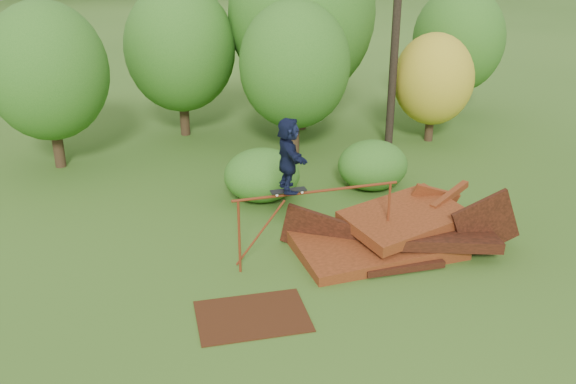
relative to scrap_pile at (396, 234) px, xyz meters
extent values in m
plane|color=#2D5116|center=(-1.82, -1.68, -0.37)|extent=(240.00, 240.00, 0.00)
cube|color=#4A220D|center=(-0.51, -0.01, -0.19)|extent=(4.11, 2.78, 0.65)
cube|color=black|center=(0.99, -0.31, 0.05)|extent=(2.90, 2.12, 0.52)
cube|color=#4A220D|center=(0.29, 0.19, 0.33)|extent=(3.32, 2.71, 0.60)
cube|color=black|center=(2.09, -0.51, 0.28)|extent=(1.87, 0.13, 1.82)
cube|color=#4A220D|center=(1.29, 0.99, 0.18)|extent=(1.53, 0.45, 1.47)
cube|color=black|center=(-1.71, 0.39, -0.02)|extent=(2.01, 1.20, 1.43)
cube|color=black|center=(-0.21, -1.21, -0.25)|extent=(1.91, 0.23, 0.16)
cube|color=#4A220D|center=(1.69, 0.69, 0.58)|extent=(1.40, 0.99, 0.38)
cylinder|color=maroon|center=(-3.88, -0.32, 0.52)|extent=(0.06, 0.06, 1.78)
cylinder|color=maroon|center=(-0.26, -0.08, 0.52)|extent=(0.06, 0.06, 1.78)
cylinder|color=maroon|center=(-2.07, -0.20, 1.41)|extent=(3.93, 0.33, 0.06)
cube|color=black|center=(-2.74, -0.24, 1.52)|extent=(0.82, 0.27, 0.03)
cylinder|color=silver|center=(-3.02, -0.35, 1.48)|extent=(0.06, 0.03, 0.06)
cylinder|color=silver|center=(-3.03, -0.18, 1.48)|extent=(0.06, 0.03, 0.06)
cylinder|color=silver|center=(-2.44, -0.31, 1.48)|extent=(0.06, 0.03, 0.06)
cylinder|color=silver|center=(-2.45, -0.14, 1.48)|extent=(0.06, 0.03, 0.06)
imported|color=black|center=(-2.74, -0.24, 2.37)|extent=(0.51, 1.56, 1.67)
cube|color=#3B1C0C|center=(-3.92, -2.18, -0.35)|extent=(2.27, 1.63, 0.03)
cylinder|color=black|center=(-8.60, 7.67, 0.50)|extent=(0.35, 0.35, 1.73)
ellipsoid|color=#215717|center=(-8.60, 7.67, 2.76)|extent=(3.75, 3.75, 4.31)
cylinder|color=black|center=(-4.37, 10.17, 0.50)|extent=(0.35, 0.35, 1.74)
ellipsoid|color=#215717|center=(-4.37, 10.17, 2.85)|extent=(3.95, 3.95, 4.54)
cylinder|color=black|center=(-0.86, 7.29, 0.47)|extent=(0.34, 0.34, 1.68)
ellipsoid|color=#215717|center=(-0.86, 7.29, 2.69)|extent=(3.66, 3.66, 4.21)
cylinder|color=black|center=(0.01, 9.96, 0.80)|extent=(0.40, 0.40, 2.33)
ellipsoid|color=#215717|center=(0.01, 9.96, 3.95)|extent=(5.32, 5.32, 6.11)
cylinder|color=black|center=(4.22, 7.56, 0.24)|extent=(0.30, 0.30, 1.21)
ellipsoid|color=#A58C19|center=(4.22, 7.56, 1.90)|extent=(2.81, 2.81, 3.23)
cylinder|color=black|center=(6.62, 10.68, 0.46)|extent=(0.34, 0.34, 1.65)
ellipsoid|color=#215717|center=(6.62, 10.68, 2.65)|extent=(3.63, 3.63, 4.18)
ellipsoid|color=#215717|center=(-2.65, 3.63, 0.38)|extent=(2.17, 2.00, 1.50)
ellipsoid|color=#215717|center=(0.70, 3.73, 0.37)|extent=(2.08, 1.90, 1.47)
cylinder|color=black|center=(2.62, 7.37, 4.18)|extent=(0.28, 0.28, 9.09)
camera|label=1|loc=(-5.58, -13.06, 7.09)|focal=40.00mm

